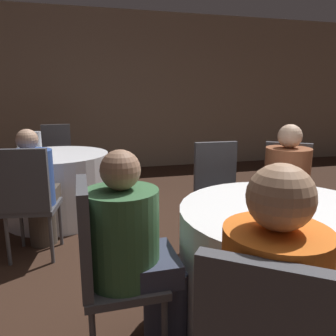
# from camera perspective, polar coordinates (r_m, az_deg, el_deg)

# --- Properties ---
(ground_plane) EXTENTS (16.00, 16.00, 0.00)m
(ground_plane) POSITION_cam_1_polar(r_m,az_deg,el_deg) (2.40, 18.68, -22.57)
(ground_plane) COLOR #382319
(wall_back) EXTENTS (16.00, 0.06, 2.80)m
(wall_back) POSITION_cam_1_polar(r_m,az_deg,el_deg) (6.21, -4.11, 13.01)
(wall_back) COLOR gray
(wall_back) RESTS_ON ground_plane
(table_near) EXTENTS (1.20, 1.20, 0.73)m
(table_near) POSITION_cam_1_polar(r_m,az_deg,el_deg) (2.11, 19.08, -16.18)
(table_near) COLOR white
(table_near) RESTS_ON ground_plane
(table_far) EXTENTS (1.13, 1.13, 0.73)m
(table_far) POSITION_cam_1_polar(r_m,az_deg,el_deg) (3.84, -18.68, -3.01)
(table_far) COLOR silver
(table_far) RESTS_ON ground_plane
(chair_near_west) EXTENTS (0.41, 0.40, 0.96)m
(chair_near_west) POSITION_cam_1_polar(r_m,az_deg,el_deg) (1.70, -11.23, -15.38)
(chair_near_west) COLOR #47474C
(chair_near_west) RESTS_ON ground_plane
(chair_near_northeast) EXTENTS (0.56, 0.56, 0.96)m
(chair_near_northeast) POSITION_cam_1_polar(r_m,az_deg,el_deg) (2.99, 19.78, -3.55)
(chair_near_northeast) COLOR #47474C
(chair_near_northeast) RESTS_ON ground_plane
(chair_near_north) EXTENTS (0.41, 0.42, 0.96)m
(chair_near_north) POSITION_cam_1_polar(r_m,az_deg,el_deg) (2.88, 8.71, -3.53)
(chair_near_north) COLOR #47474C
(chair_near_north) RESTS_ON ground_plane
(chair_far_south) EXTENTS (0.46, 0.46, 0.96)m
(chair_far_south) POSITION_cam_1_polar(r_m,az_deg,el_deg) (2.87, -23.15, -4.44)
(chair_far_south) COLOR #47474C
(chair_far_south) RESTS_ON ground_plane
(chair_far_north) EXTENTS (0.42, 0.42, 0.96)m
(chair_far_north) POSITION_cam_1_polar(r_m,az_deg,el_deg) (4.76, -18.72, 2.37)
(chair_far_north) COLOR #47474C
(chair_far_north) RESTS_ON ground_plane
(person_orange_shirt) EXTENTS (0.44, 0.47, 1.17)m
(person_orange_shirt) POSITION_cam_1_polar(r_m,az_deg,el_deg) (1.27, 17.50, -25.22)
(person_orange_shirt) COLOR #33384C
(person_orange_shirt) RESTS_ON ground_plane
(person_floral_shirt) EXTENTS (0.47, 0.50, 1.13)m
(person_floral_shirt) POSITION_cam_1_polar(r_m,az_deg,el_deg) (2.82, 19.77, -4.06)
(person_floral_shirt) COLOR #282828
(person_floral_shirt) RESTS_ON ground_plane
(person_blue_shirt) EXTENTS (0.40, 0.52, 1.09)m
(person_blue_shirt) POSITION_cam_1_polar(r_m,az_deg,el_deg) (3.03, -22.25, -3.47)
(person_blue_shirt) COLOR #4C4238
(person_blue_shirt) RESTS_ON ground_plane
(person_green_jacket) EXTENTS (0.52, 0.36, 1.11)m
(person_green_jacket) POSITION_cam_1_polar(r_m,az_deg,el_deg) (1.72, -5.55, -14.62)
(person_green_jacket) COLOR #33384C
(person_green_jacket) RESTS_ON ground_plane
(pizza_plate_near) EXTENTS (0.22, 0.22, 0.02)m
(pizza_plate_near) POSITION_cam_1_polar(r_m,az_deg,el_deg) (1.75, 21.94, -9.10)
(pizza_plate_near) COLOR white
(pizza_plate_near) RESTS_ON table_near
(cup_near) EXTENTS (0.07, 0.07, 0.10)m
(cup_near) POSITION_cam_1_polar(r_m,az_deg,el_deg) (2.41, 20.11, -2.00)
(cup_near) COLOR red
(cup_near) RESTS_ON table_near
(bottle_far) EXTENTS (0.09, 0.09, 0.25)m
(bottle_far) POSITION_cam_1_polar(r_m,az_deg,el_deg) (3.76, -21.82, 4.04)
(bottle_far) COLOR silver
(bottle_far) RESTS_ON table_far
(cup_far) EXTENTS (0.08, 0.08, 0.10)m
(cup_far) POSITION_cam_1_polar(r_m,az_deg,el_deg) (3.98, -24.26, 3.18)
(cup_far) COLOR silver
(cup_far) RESTS_ON table_far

